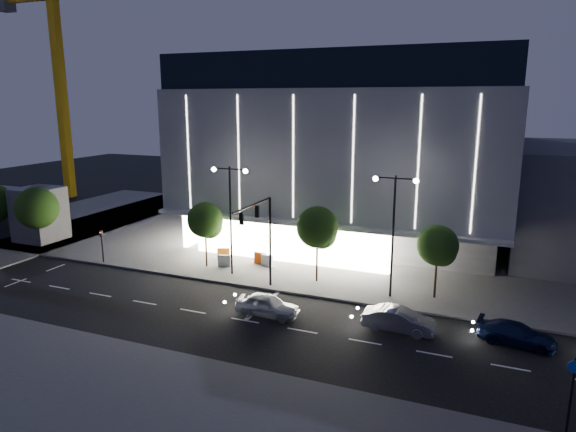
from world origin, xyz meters
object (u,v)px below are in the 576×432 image
(street_lamp_west, at_px, (230,204))
(car_third, at_px, (517,334))
(ped_signal_far, at_px, (102,243))
(barrier_c, at_px, (260,258))
(tree_left, at_px, (206,222))
(car_lead, at_px, (267,305))
(tower_crane, at_px, (63,53))
(barrier_d, at_px, (267,260))
(barrier_b, at_px, (224,261))
(barrier_a, at_px, (224,253))
(street_lamp_east, at_px, (394,218))
(tree_mid, at_px, (318,230))
(car_second, at_px, (399,320))
(tree_right, at_px, (438,248))
(traffic_mast, at_px, (262,228))
(cycle_sign_pole, at_px, (571,396))

(street_lamp_west, height_order, car_third, street_lamp_west)
(ped_signal_far, relative_size, barrier_c, 2.73)
(tree_left, height_order, car_lead, tree_left)
(car_third, xyz_separation_m, barrier_c, (-20.32, 7.66, 0.01))
(tower_crane, xyz_separation_m, barrier_d, (39.76, -19.11, -19.86))
(ped_signal_far, distance_m, barrier_b, 10.96)
(barrier_d, bearing_deg, barrier_a, -172.20)
(street_lamp_east, distance_m, tree_mid, 6.27)
(ped_signal_far, distance_m, tree_mid, 19.35)
(tree_mid, relative_size, barrier_b, 5.59)
(car_lead, distance_m, barrier_d, 10.03)
(street_lamp_east, xyz_separation_m, tower_crane, (-50.92, 22.00, 14.55))
(tower_crane, distance_m, car_second, 62.35)
(street_lamp_east, relative_size, barrier_b, 8.18)
(car_third, height_order, barrier_d, car_third)
(tree_right, height_order, car_second, tree_right)
(traffic_mast, distance_m, barrier_d, 7.39)
(car_second, bearing_deg, barrier_c, 59.00)
(tree_right, bearing_deg, ped_signal_far, -174.86)
(tower_crane, bearing_deg, tree_right, -21.25)
(tower_crane, height_order, barrier_d, tower_crane)
(tree_left, relative_size, tree_right, 1.04)
(car_lead, bearing_deg, street_lamp_west, 44.59)
(car_third, bearing_deg, tree_left, 84.32)
(car_second, bearing_deg, barrier_a, 64.79)
(tree_left, relative_size, barrier_c, 5.20)
(traffic_mast, xyz_separation_m, cycle_sign_pole, (19.00, -10.85, -2.74))
(car_lead, height_order, car_third, car_lead)
(barrier_c, bearing_deg, tree_right, -2.78)
(ped_signal_far, bearing_deg, car_third, -4.92)
(barrier_c, height_order, barrier_d, same)
(tree_left, relative_size, car_second, 1.28)
(ped_signal_far, xyz_separation_m, tree_left, (9.03, 2.52, 2.15))
(car_lead, distance_m, barrier_c, 10.76)
(street_lamp_west, distance_m, cycle_sign_pole, 26.93)
(ped_signal_far, bearing_deg, barrier_d, 17.59)
(car_third, xyz_separation_m, barrier_a, (-23.93, 7.65, 0.01))
(tree_left, xyz_separation_m, car_third, (24.29, -5.39, -3.39))
(cycle_sign_pole, bearing_deg, tree_right, 115.64)
(barrier_a, distance_m, barrier_c, 3.61)
(tower_crane, height_order, barrier_b, tower_crane)
(car_second, distance_m, barrier_b, 17.43)
(car_second, bearing_deg, tree_right, -11.95)
(ped_signal_far, relative_size, tree_left, 0.52)
(cycle_sign_pole, xyz_separation_m, car_third, (-1.69, 9.14, -1.65))
(ped_signal_far, relative_size, cycle_sign_pole, 0.75)
(car_lead, height_order, barrier_a, car_lead)
(car_third, height_order, barrier_c, car_third)
(traffic_mast, distance_m, barrier_c, 7.98)
(tree_right, height_order, barrier_c, tree_right)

